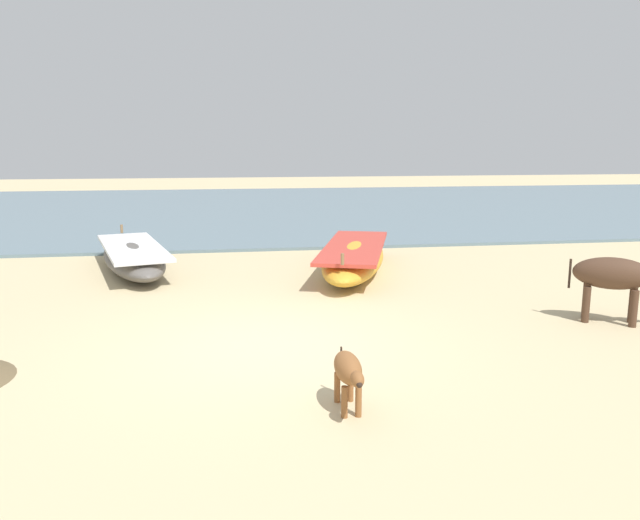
{
  "coord_description": "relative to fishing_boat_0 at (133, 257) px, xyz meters",
  "views": [
    {
      "loc": [
        -0.46,
        -7.93,
        2.71
      ],
      "look_at": [
        1.19,
        2.88,
        0.6
      ],
      "focal_mm": 34.54,
      "sensor_mm": 36.0,
      "label": 1
    }
  ],
  "objects": [
    {
      "name": "cow_adult_dark",
      "position": [
        7.73,
        -5.01,
        0.42
      ],
      "size": [
        1.44,
        1.05,
        1.01
      ],
      "rotation": [
        0.0,
        0.0,
        5.74
      ],
      "color": "#4C3323",
      "rests_on": "ground"
    },
    {
      "name": "fishing_boat_1",
      "position": [
        4.61,
        -0.8,
        0.01
      ],
      "size": [
        2.54,
        4.82,
        0.79
      ],
      "rotation": [
        0.0,
        0.0,
        4.41
      ],
      "color": "gold",
      "rests_on": "ground"
    },
    {
      "name": "sea_water",
      "position": [
        2.44,
        11.98,
        -0.26
      ],
      "size": [
        60.0,
        20.0,
        0.08
      ],
      "primitive_type": "cube",
      "color": "slate",
      "rests_on": "ground"
    },
    {
      "name": "fishing_boat_0",
      "position": [
        0.0,
        0.0,
        0.0
      ],
      "size": [
        2.22,
        4.41,
        0.76
      ],
      "rotation": [
        0.0,
        0.0,
        1.84
      ],
      "color": "#5B5651",
      "rests_on": "ground"
    },
    {
      "name": "calf_near_brown",
      "position": [
        3.16,
        -7.45,
        0.12
      ],
      "size": [
        0.27,
        0.92,
        0.59
      ],
      "rotation": [
        0.0,
        0.0,
        4.72
      ],
      "color": "brown",
      "rests_on": "ground"
    },
    {
      "name": "ground",
      "position": [
        2.44,
        -5.31,
        -0.3
      ],
      "size": [
        80.0,
        80.0,
        0.0
      ],
      "primitive_type": "plane",
      "color": "#CCB789"
    }
  ]
}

